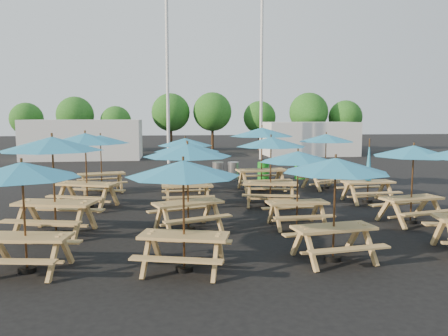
{
  "coord_description": "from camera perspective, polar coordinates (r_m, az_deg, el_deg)",
  "views": [
    {
      "loc": [
        -2.04,
        -14.32,
        2.94
      ],
      "look_at": [
        0.0,
        1.5,
        1.1
      ],
      "focal_mm": 35.0,
      "sensor_mm": 36.0,
      "label": 1
    }
  ],
  "objects": [
    {
      "name": "tree_5",
      "position": [
        39.86,
        4.66,
        6.61
      ],
      "size": [
        2.94,
        2.94,
        4.45
      ],
      "color": "#382314",
      "rests_on": "ground"
    },
    {
      "name": "picnic_unit_11",
      "position": [
        17.66,
        4.97,
        4.32
      ],
      "size": [
        2.79,
        2.79,
        2.57
      ],
      "rotation": [
        0.0,
        0.0,
        0.08
      ],
      "color": "tan",
      "rests_on": "ground"
    },
    {
      "name": "ground",
      "position": [
        14.76,
        0.75,
        -4.91
      ],
      "size": [
        120.0,
        120.0,
        0.0
      ],
      "primitive_type": "plane",
      "color": "black",
      "rests_on": "ground"
    },
    {
      "name": "picnic_unit_7",
      "position": [
        17.35,
        -5.1,
        3.08
      ],
      "size": [
        2.62,
        2.62,
        2.16
      ],
      "rotation": [
        0.0,
        0.0,
        -0.24
      ],
      "color": "tan",
      "rests_on": "ground"
    },
    {
      "name": "picnic_unit_0",
      "position": [
        8.98,
        -24.87,
        -0.85
      ],
      "size": [
        2.47,
        2.47,
        2.14
      ],
      "rotation": [
        0.0,
        0.0,
        -0.16
      ],
      "color": "tan",
      "rests_on": "ground"
    },
    {
      "name": "tree_2",
      "position": [
        38.23,
        -13.95,
        5.92
      ],
      "size": [
        2.59,
        2.59,
        3.93
      ],
      "color": "#382314",
      "rests_on": "ground"
    },
    {
      "name": "waste_bin_0",
      "position": [
        20.32,
        -5.27,
        -0.54
      ],
      "size": [
        0.54,
        0.54,
        0.86
      ],
      "primitive_type": "cylinder",
      "color": "#CC4D0C",
      "rests_on": "ground"
    },
    {
      "name": "picnic_unit_4",
      "position": [
        8.25,
        -5.34,
        -0.72
      ],
      "size": [
        2.68,
        2.68,
        2.17
      ],
      "rotation": [
        0.0,
        0.0,
        -0.27
      ],
      "color": "tan",
      "rests_on": "ground"
    },
    {
      "name": "waste_bin_4",
      "position": [
        21.46,
        9.92,
        -0.23
      ],
      "size": [
        0.54,
        0.54,
        0.86
      ],
      "primitive_type": "cylinder",
      "color": "#198C1E",
      "rests_on": "ground"
    },
    {
      "name": "picnic_unit_2",
      "position": [
        14.77,
        -17.66,
        3.26
      ],
      "size": [
        3.17,
        3.17,
        2.47
      ],
      "rotation": [
        0.0,
        0.0,
        -0.34
      ],
      "color": "tan",
      "rests_on": "ground"
    },
    {
      "name": "picnic_unit_5",
      "position": [
        11.27,
        -4.77,
        1.78
      ],
      "size": [
        2.94,
        2.94,
        2.29
      ],
      "rotation": [
        0.0,
        0.0,
        0.35
      ],
      "color": "tan",
      "rests_on": "ground"
    },
    {
      "name": "picnic_unit_15",
      "position": [
        18.49,
        13.19,
        3.53
      ],
      "size": [
        2.92,
        2.92,
        2.3
      ],
      "rotation": [
        0.0,
        0.0,
        0.32
      ],
      "color": "tan",
      "rests_on": "ground"
    },
    {
      "name": "tree_1",
      "position": [
        38.99,
        -18.86,
        6.54
      ],
      "size": [
        3.11,
        3.11,
        4.72
      ],
      "color": "#382314",
      "rests_on": "ground"
    },
    {
      "name": "picnic_unit_9",
      "position": [
        11.8,
        9.64,
        1.02
      ],
      "size": [
        2.19,
        2.19,
        2.08
      ],
      "rotation": [
        0.0,
        0.0,
        0.05
      ],
      "color": "tan",
      "rests_on": "ground"
    },
    {
      "name": "tree_6",
      "position": [
        39.19,
        11.0,
        7.18
      ],
      "size": [
        3.38,
        3.38,
        5.13
      ],
      "color": "#382314",
      "rests_on": "ground"
    },
    {
      "name": "picnic_unit_6",
      "position": [
        14.44,
        -4.87,
        2.34
      ],
      "size": [
        2.21,
        2.21,
        2.15
      ],
      "rotation": [
        0.0,
        0.0,
        0.02
      ],
      "color": "tan",
      "rests_on": "ground"
    },
    {
      "name": "mast_1",
      "position": [
        31.17,
        4.92,
        12.19
      ],
      "size": [
        0.2,
        0.2,
        12.0
      ],
      "primitive_type": "cylinder",
      "color": "silver",
      "rests_on": "ground"
    },
    {
      "name": "picnic_unit_3",
      "position": [
        17.8,
        -15.83,
        3.3
      ],
      "size": [
        2.8,
        2.8,
        2.28
      ],
      "rotation": [
        0.0,
        0.0,
        0.26
      ],
      "color": "tan",
      "rests_on": "ground"
    },
    {
      "name": "tree_7",
      "position": [
        40.4,
        15.57,
        6.42
      ],
      "size": [
        2.95,
        2.95,
        4.48
      ],
      "color": "#382314",
      "rests_on": "ground"
    },
    {
      "name": "tree_3",
      "position": [
        39.04,
        -6.97,
        7.22
      ],
      "size": [
        3.36,
        3.36,
        5.09
      ],
      "color": "#382314",
      "rests_on": "ground"
    },
    {
      "name": "waste_bin_1",
      "position": [
        20.62,
        -0.78,
        -0.41
      ],
      "size": [
        0.54,
        0.54,
        0.86
      ],
      "primitive_type": "cylinder",
      "color": "gray",
      "rests_on": "ground"
    },
    {
      "name": "waste_bin_3",
      "position": [
        20.71,
        5.15,
        -0.4
      ],
      "size": [
        0.54,
        0.54,
        0.86
      ],
      "primitive_type": "cylinder",
      "color": "#198C1E",
      "rests_on": "ground"
    },
    {
      "name": "picnic_unit_10",
      "position": [
        14.59,
        6.15,
        3.01
      ],
      "size": [
        2.82,
        2.82,
        2.33
      ],
      "rotation": [
        0.0,
        0.0,
        -0.23
      ],
      "color": "tan",
      "rests_on": "ground"
    },
    {
      "name": "picnic_unit_1",
      "position": [
        11.64,
        -21.51,
        2.42
      ],
      "size": [
        3.04,
        3.04,
        2.5
      ],
      "rotation": [
        0.0,
        0.0,
        -0.24
      ],
      "color": "tan",
      "rests_on": "ground"
    },
    {
      "name": "waste_bin_2",
      "position": [
        20.63,
        1.23,
        -0.4
      ],
      "size": [
        0.54,
        0.54,
        0.86
      ],
      "primitive_type": "cylinder",
      "color": "gray",
      "rests_on": "ground"
    },
    {
      "name": "event_tent_1",
      "position": [
        35.14,
        11.0,
        3.79
      ],
      "size": [
        7.0,
        4.0,
        2.6
      ],
      "primitive_type": "cube",
      "color": "silver",
      "rests_on": "ground"
    },
    {
      "name": "picnic_unit_8",
      "position": [
        9.12,
        14.35,
        -0.26
      ],
      "size": [
        2.44,
        2.44,
        2.16
      ],
      "rotation": [
        0.0,
        0.0,
        0.14
      ],
      "color": "tan",
      "rests_on": "ground"
    },
    {
      "name": "mast_0",
      "position": [
        28.49,
        -7.4,
        12.7
      ],
      "size": [
        0.2,
        0.2,
        12.0
      ],
      "primitive_type": "cylinder",
      "color": "silver",
      "rests_on": "ground"
    },
    {
      "name": "picnic_unit_14",
      "position": [
        15.97,
        18.33,
        -1.04
      ],
      "size": [
        1.83,
        1.62,
        2.23
      ],
      "rotation": [
        0.0,
        0.0,
        0.06
      ],
      "color": "tan",
      "rests_on": "ground"
    },
    {
      "name": "picnic_unit_13",
      "position": [
        13.12,
        23.52,
        1.62
      ],
      "size": [
        2.61,
        2.61,
        2.21
      ],
      "rotation": [
        0.0,
        0.0,
        0.2
      ],
      "color": "tan",
      "rests_on": "ground"
    },
    {
      "name": "event_tent_0",
      "position": [
        32.9,
        -17.8,
        3.59
      ],
      "size": [
        8.0,
        4.0,
        2.8
      ],
      "primitive_type": "cube",
      "color": "silver",
      "rests_on": "ground"
    },
    {
      "name": "tree_0",
      "position": [
        41.36,
        -24.39,
        5.85
      ],
      "size": [
        2.8,
        2.8,
        4.24
      ],
      "color": "#382314",
      "rests_on": "ground"
    },
    {
      "name": "tree_4",
      "position": [
        38.78,
        -1.52,
        7.35
      ],
      "size": [
        3.41,
        3.41,
        5.17
      ],
      "color": "#382314",
      "rests_on": "ground"
    }
  ]
}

